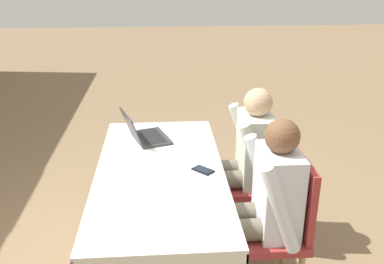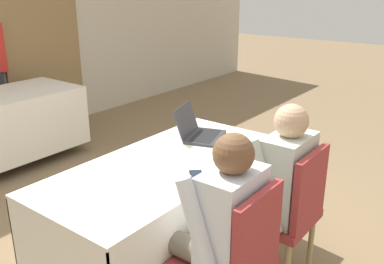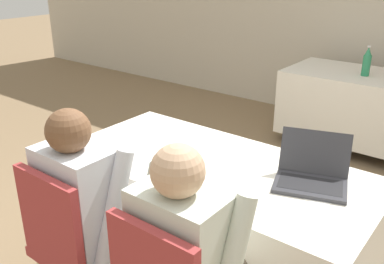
# 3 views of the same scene
# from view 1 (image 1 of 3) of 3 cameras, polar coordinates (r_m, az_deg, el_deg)

# --- Properties ---
(conference_table_near) EXTENTS (1.72, 0.81, 0.76)m
(conference_table_near) POSITION_cam_1_polar(r_m,az_deg,el_deg) (2.84, -4.19, -8.27)
(conference_table_near) COLOR white
(conference_table_near) RESTS_ON ground_plane
(laptop) EXTENTS (0.42, 0.40, 0.23)m
(laptop) POSITION_cam_1_polar(r_m,az_deg,el_deg) (3.19, -6.27, -0.29)
(laptop) COLOR #333338
(laptop) RESTS_ON conference_table_near
(cell_phone) EXTENTS (0.15, 0.15, 0.01)m
(cell_phone) POSITION_cam_1_polar(r_m,az_deg,el_deg) (2.72, 1.49, -5.10)
(cell_phone) COLOR black
(cell_phone) RESTS_ON conference_table_near
(paper_beside_laptop) EXTENTS (0.27, 0.33, 0.00)m
(paper_beside_laptop) POSITION_cam_1_polar(r_m,az_deg,el_deg) (2.94, -0.34, -3.01)
(paper_beside_laptop) COLOR white
(paper_beside_laptop) RESTS_ON conference_table_near
(paper_centre_table) EXTENTS (0.25, 0.32, 0.00)m
(paper_centre_table) POSITION_cam_1_polar(r_m,az_deg,el_deg) (3.26, -6.02, -0.62)
(paper_centre_table) COLOR white
(paper_centre_table) RESTS_ON conference_table_near
(paper_left_edge) EXTENTS (0.30, 0.35, 0.00)m
(paper_left_edge) POSITION_cam_1_polar(r_m,az_deg,el_deg) (2.27, -6.10, -11.24)
(paper_left_edge) COLOR white
(paper_left_edge) RESTS_ON conference_table_near
(chair_near_left) EXTENTS (0.44, 0.44, 0.93)m
(chair_near_left) POSITION_cam_1_polar(r_m,az_deg,el_deg) (2.69, 11.54, -11.80)
(chair_near_left) COLOR tan
(chair_near_left) RESTS_ON ground_plane
(chair_near_right) EXTENTS (0.44, 0.44, 0.93)m
(chair_near_right) POSITION_cam_1_polar(r_m,az_deg,el_deg) (3.20, 8.69, -5.78)
(chair_near_right) COLOR tan
(chair_near_right) RESTS_ON ground_plane
(person_checkered_shirt) EXTENTS (0.50, 0.52, 1.19)m
(person_checkered_shirt) POSITION_cam_1_polar(r_m,az_deg,el_deg) (2.58, 9.54, -9.03)
(person_checkered_shirt) COLOR #665B4C
(person_checkered_shirt) RESTS_ON ground_plane
(person_white_shirt) EXTENTS (0.50, 0.52, 1.19)m
(person_white_shirt) POSITION_cam_1_polar(r_m,az_deg,el_deg) (3.11, 6.97, -3.27)
(person_white_shirt) COLOR #665B4C
(person_white_shirt) RESTS_ON ground_plane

